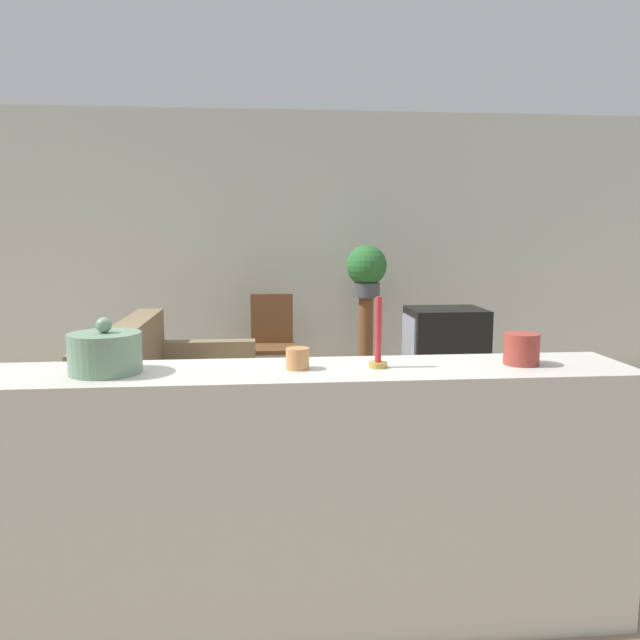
{
  "coord_description": "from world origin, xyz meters",
  "views": [
    {
      "loc": [
        0.02,
        -2.91,
        1.51
      ],
      "look_at": [
        0.46,
        1.74,
        0.85
      ],
      "focal_mm": 35.0,
      "sensor_mm": 36.0,
      "label": 1
    }
  ],
  "objects_px": {
    "couch": "(177,409)",
    "television": "(445,341)",
    "decorative_bowl": "(105,352)",
    "wooden_chair": "(272,340)",
    "potted_plant": "(366,269)"
  },
  "relations": [
    {
      "from": "couch",
      "to": "television",
      "type": "distance_m",
      "value": 2.08
    },
    {
      "from": "decorative_bowl",
      "to": "potted_plant",
      "type": "bearing_deg",
      "value": 65.87
    },
    {
      "from": "potted_plant",
      "to": "decorative_bowl",
      "type": "relative_size",
      "value": 1.86
    },
    {
      "from": "wooden_chair",
      "to": "decorative_bowl",
      "type": "bearing_deg",
      "value": -100.84
    },
    {
      "from": "decorative_bowl",
      "to": "wooden_chair",
      "type": "bearing_deg",
      "value": 79.16
    },
    {
      "from": "wooden_chair",
      "to": "couch",
      "type": "bearing_deg",
      "value": -115.29
    },
    {
      "from": "wooden_chair",
      "to": "television",
      "type": "bearing_deg",
      "value": -39.19
    },
    {
      "from": "wooden_chair",
      "to": "potted_plant",
      "type": "relative_size",
      "value": 1.95
    },
    {
      "from": "couch",
      "to": "television",
      "type": "xyz_separation_m",
      "value": [
        2.01,
        0.39,
        0.38
      ]
    },
    {
      "from": "television",
      "to": "decorative_bowl",
      "type": "relative_size",
      "value": 2.25
    },
    {
      "from": "couch",
      "to": "decorative_bowl",
      "type": "bearing_deg",
      "value": -89.14
    },
    {
      "from": "potted_plant",
      "to": "decorative_bowl",
      "type": "bearing_deg",
      "value": -114.13
    },
    {
      "from": "decorative_bowl",
      "to": "television",
      "type": "bearing_deg",
      "value": 50.3
    },
    {
      "from": "television",
      "to": "wooden_chair",
      "type": "bearing_deg",
      "value": 140.81
    },
    {
      "from": "potted_plant",
      "to": "wooden_chair",
      "type": "bearing_deg",
      "value": 178.37
    }
  ]
}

